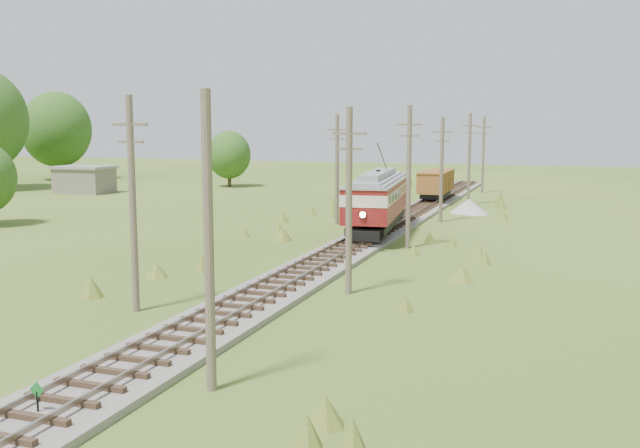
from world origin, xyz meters
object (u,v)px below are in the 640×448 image
at_px(switch_marker, 37,398).
at_px(gondola, 436,183).
at_px(gravel_pile, 470,207).
at_px(streetcar, 378,197).

relative_size(switch_marker, gondola, 0.13).
relative_size(gondola, gravel_pile, 2.16).
xyz_separation_m(gondola, gravel_pile, (4.47, -7.74, -1.39)).
bearing_deg(gondola, switch_marker, -91.21).
bearing_deg(switch_marker, gravel_pile, 84.56).
xyz_separation_m(streetcar, gravel_pile, (4.47, 15.00, -2.17)).
height_order(switch_marker, streetcar, streetcar).
bearing_deg(gravel_pile, switch_marker, -95.44).
height_order(switch_marker, gravel_pile, gravel_pile).
bearing_deg(gondola, gravel_pile, -61.02).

